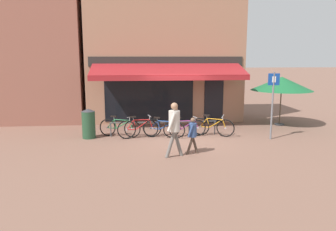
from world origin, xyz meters
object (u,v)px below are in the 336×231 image
Objects in this scene: bicycle_green at (120,127)px; litter_bin at (89,123)px; cafe_parasol at (282,84)px; bicycle_blue at (163,128)px; bicycle_purple at (185,128)px; bicycle_red at (140,128)px; pedestrian_child at (193,132)px; bicycle_orange at (213,127)px; parking_sign at (273,99)px; pedestrian_adult at (174,124)px.

litter_bin is at bearing -154.17° from bicycle_green.
bicycle_blue is at bearing -162.12° from cafe_parasol.
bicycle_red is at bearing 173.73° from bicycle_purple.
litter_bin is (-3.64, 2.46, -0.15)m from pedestrian_child.
bicycle_green is 0.84m from bicycle_red.
bicycle_orange is at bearing 20.64° from bicycle_blue.
bicycle_red is 1.43× the size of pedestrian_child.
bicycle_green is 2.56m from bicycle_purple.
bicycle_purple is at bearing -155.44° from bicycle_orange.
parking_sign is (5.78, -0.97, 1.20)m from bicycle_green.
pedestrian_child is (0.75, -2.32, 0.37)m from bicycle_blue.
bicycle_blue is at bearing -155.89° from bicycle_orange.
bicycle_blue is at bearing 96.30° from pedestrian_adult.
bicycle_orange is (2.90, 0.05, -0.01)m from bicycle_red.
parking_sign is (4.07, -0.71, 1.21)m from bicycle_blue.
parking_sign is (3.32, 1.61, 0.84)m from pedestrian_child.
pedestrian_child reaches higher than bicycle_red.
bicycle_orange is 0.59× the size of cafe_parasol.
litter_bin is (-1.96, 0.19, 0.19)m from bicycle_red.
bicycle_green is 1.44× the size of litter_bin.
litter_bin is 0.45× the size of parking_sign.
bicycle_purple is 2.34m from pedestrian_child.
parking_sign reaches higher than bicycle_orange.
bicycle_orange reaches higher than bicycle_purple.
pedestrian_child is 6.41m from cafe_parasol.
litter_bin is at bearing 164.07° from bicycle_red.
bicycle_orange is (3.67, -0.27, 0.01)m from bicycle_green.
bicycle_purple is 2.73m from pedestrian_adult.
pedestrian_child is at bearing -34.08° from litter_bin.
litter_bin is at bearing 154.32° from pedestrian_child.
pedestrian_adult is (1.84, -2.82, 0.70)m from bicycle_green.
parking_sign is at bearing -17.84° from bicycle_red.
pedestrian_adult is 0.75m from pedestrian_child.
litter_bin reaches higher than bicycle_blue.
pedestrian_adult reaches higher than bicycle_green.
pedestrian_child reaches higher than bicycle_blue.
bicycle_purple is 1.13m from bicycle_orange.
bicycle_green reaches higher than bicycle_blue.
bicycle_red is 6.89m from cafe_parasol.
litter_bin is at bearing 141.61° from pedestrian_adult.
parking_sign reaches higher than cafe_parasol.
pedestrian_adult is at bearing -113.07° from bicycle_purple.
bicycle_purple is 5.26m from cafe_parasol.
bicycle_purple is at bearing 96.28° from pedestrian_child.
pedestrian_child reaches higher than litter_bin.
pedestrian_child is 3.78m from parking_sign.
bicycle_orange is at bearing -1.73° from litter_bin.
pedestrian_child is 0.44× the size of cafe_parasol.
bicycle_orange is at bearing -9.44° from bicycle_red.
pedestrian_adult is 6.98m from cafe_parasol.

